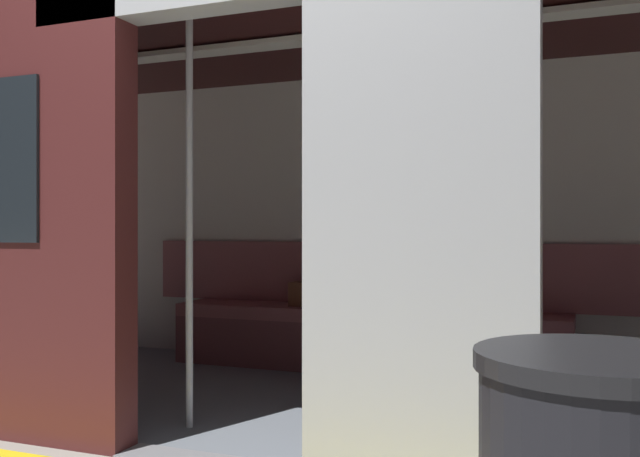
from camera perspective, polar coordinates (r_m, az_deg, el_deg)
The scene contains 7 objects.
train_car at distance 3.93m, azimuth -1.49°, elevation 6.71°, with size 6.40×2.49×2.22m.
bench_seat at distance 4.78m, azimuth 3.37°, elevation -7.82°, with size 2.74×0.44×0.43m.
person_seated at distance 4.67m, azimuth 4.35°, elevation -4.00°, with size 0.55×0.68×1.16m.
handbag at distance 4.92m, azimuth -0.92°, elevation -5.42°, with size 0.26×0.15×0.17m.
book at distance 4.71m, azimuth 9.74°, elevation -6.53°, with size 0.15×0.22×0.03m, color #26598C.
grab_pole_door at distance 3.47m, azimuth -10.68°, elevation 0.89°, with size 0.04×0.04×2.08m, color silver.
grab_pole_far at distance 3.19m, azimuth 1.39°, elevation 0.97°, with size 0.04×0.04×2.08m, color silver.
Camera 1 is at (-1.47, 2.53, 0.98)m, focal length 38.96 mm.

